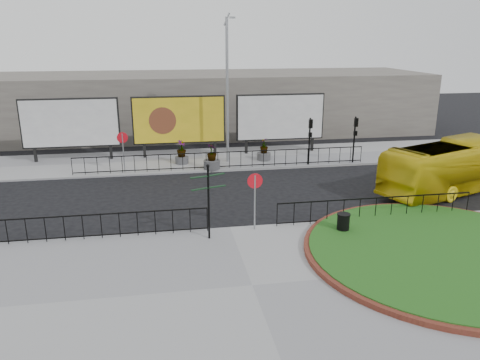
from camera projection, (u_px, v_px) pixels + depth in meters
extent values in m
plane|color=black|center=(230.00, 230.00, 20.15)|extent=(90.00, 90.00, 0.00)
cube|color=gray|center=(252.00, 287.00, 15.42)|extent=(30.00, 10.00, 0.12)
cube|color=gray|center=(204.00, 159.00, 31.44)|extent=(44.00, 6.00, 0.12)
cylinder|color=maroon|center=(443.00, 253.00, 17.52)|extent=(10.40, 10.40, 0.18)
cylinder|color=#1D4512|center=(443.00, 252.00, 17.52)|extent=(10.00, 10.00, 0.22)
cylinder|color=gray|center=(124.00, 153.00, 27.82)|extent=(0.07, 0.07, 2.40)
cylinder|color=red|center=(122.00, 138.00, 27.54)|extent=(0.64, 0.03, 0.64)
cylinder|color=white|center=(122.00, 138.00, 27.56)|extent=(0.50, 0.03, 0.50)
cylinder|color=gray|center=(255.00, 203.00, 19.55)|extent=(0.07, 0.07, 2.40)
cylinder|color=red|center=(255.00, 181.00, 19.27)|extent=(0.64, 0.03, 0.64)
cylinder|color=white|center=(255.00, 181.00, 19.29)|extent=(0.50, 0.03, 0.50)
cube|color=black|center=(35.00, 154.00, 30.47)|extent=(0.18, 0.18, 1.00)
cube|color=black|center=(111.00, 151.00, 31.24)|extent=(0.18, 0.18, 1.00)
cube|color=black|center=(70.00, 123.00, 30.27)|extent=(6.20, 0.25, 3.20)
cube|color=silver|center=(70.00, 123.00, 30.12)|extent=(6.00, 0.06, 3.00)
cube|color=black|center=(145.00, 150.00, 31.59)|extent=(0.18, 0.18, 1.00)
cube|color=black|center=(215.00, 147.00, 32.36)|extent=(0.18, 0.18, 1.00)
cube|color=black|center=(179.00, 120.00, 31.39)|extent=(6.20, 0.25, 3.20)
cube|color=gold|center=(179.00, 120.00, 31.24)|extent=(6.00, 0.06, 3.00)
cube|color=black|center=(246.00, 146.00, 32.72)|extent=(0.18, 0.18, 1.00)
cube|color=black|center=(312.00, 144.00, 33.49)|extent=(0.18, 0.18, 1.00)
cube|color=black|center=(280.00, 117.00, 32.52)|extent=(6.20, 0.25, 3.20)
cube|color=silver|center=(281.00, 117.00, 32.37)|extent=(6.00, 0.06, 3.00)
cylinder|color=gray|center=(227.00, 92.00, 29.40)|extent=(0.18, 0.18, 9.00)
cylinder|color=gray|center=(227.00, 19.00, 28.13)|extent=(0.43, 0.10, 0.77)
cube|color=gray|center=(232.00, 18.00, 28.15)|extent=(0.35, 0.15, 0.12)
cylinder|color=black|center=(309.00, 141.00, 29.58)|extent=(0.10, 0.10, 3.00)
cube|color=black|center=(311.00, 124.00, 29.13)|extent=(0.22, 0.18, 0.55)
cube|color=black|center=(310.00, 135.00, 29.33)|extent=(0.20, 0.16, 0.30)
cylinder|color=black|center=(354.00, 140.00, 30.06)|extent=(0.10, 0.10, 3.00)
cube|color=black|center=(356.00, 122.00, 29.61)|extent=(0.22, 0.18, 0.55)
cube|color=black|center=(355.00, 133.00, 29.81)|extent=(0.20, 0.16, 0.30)
cube|color=slate|center=(192.00, 103.00, 40.15)|extent=(40.00, 10.00, 5.00)
cylinder|color=black|center=(209.00, 203.00, 18.57)|extent=(0.08, 0.08, 3.00)
sphere|color=black|center=(208.00, 166.00, 18.12)|extent=(0.13, 0.13, 0.13)
cube|color=black|center=(199.00, 177.00, 18.09)|extent=(0.71, 0.30, 0.03)
cube|color=black|center=(216.00, 174.00, 18.43)|extent=(0.70, 0.39, 0.03)
cube|color=black|center=(200.00, 189.00, 18.20)|extent=(0.71, 0.36, 0.03)
cube|color=black|center=(217.00, 186.00, 18.52)|extent=(0.71, 0.30, 0.03)
cylinder|color=black|center=(343.00, 225.00, 19.27)|extent=(0.51, 0.51, 0.85)
cylinder|color=black|center=(344.00, 214.00, 19.14)|extent=(0.55, 0.55, 0.06)
imported|color=gold|center=(459.00, 165.00, 24.91)|extent=(10.18, 5.84, 2.79)
cylinder|color=#4C4C4F|center=(182.00, 160.00, 30.18)|extent=(0.85, 0.85, 0.44)
imported|color=#1D4512|center=(181.00, 149.00, 29.95)|extent=(0.81, 0.81, 1.08)
cylinder|color=#4C4C4F|center=(212.00, 165.00, 28.94)|extent=(1.03, 1.03, 0.54)
imported|color=#1D4512|center=(212.00, 152.00, 28.71)|extent=(0.82, 0.82, 1.04)
cylinder|color=#4C4C4F|center=(264.00, 156.00, 31.04)|extent=(0.91, 0.91, 0.47)
imported|color=#1D4512|center=(264.00, 145.00, 30.83)|extent=(0.76, 0.76, 1.00)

